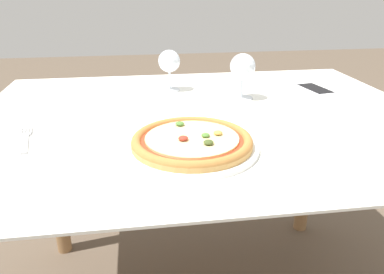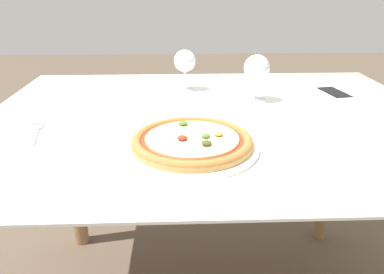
{
  "view_description": "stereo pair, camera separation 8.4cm",
  "coord_description": "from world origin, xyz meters",
  "px_view_note": "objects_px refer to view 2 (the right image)",
  "views": [
    {
      "loc": [
        -0.18,
        -1.0,
        1.11
      ],
      "look_at": [
        -0.07,
        -0.23,
        0.77
      ],
      "focal_mm": 35.0,
      "sensor_mm": 36.0,
      "label": 1
    },
    {
      "loc": [
        -0.1,
        -1.01,
        1.11
      ],
      "look_at": [
        -0.07,
        -0.23,
        0.77
      ],
      "focal_mm": 35.0,
      "sensor_mm": 36.0,
      "label": 2
    }
  ],
  "objects_px": {
    "pizza_plate": "(192,142)",
    "fork": "(36,132)",
    "cell_phone": "(334,94)",
    "dining_table": "(212,143)",
    "wine_glass_far_left": "(257,69)",
    "wine_glass_far_right": "(185,62)"
  },
  "relations": [
    {
      "from": "pizza_plate",
      "to": "wine_glass_far_left",
      "type": "height_order",
      "value": "wine_glass_far_left"
    },
    {
      "from": "dining_table",
      "to": "cell_phone",
      "type": "relative_size",
      "value": 8.51
    },
    {
      "from": "wine_glass_far_left",
      "to": "dining_table",
      "type": "bearing_deg",
      "value": -136.59
    },
    {
      "from": "pizza_plate",
      "to": "fork",
      "type": "bearing_deg",
      "value": 164.13
    },
    {
      "from": "dining_table",
      "to": "fork",
      "type": "distance_m",
      "value": 0.49
    },
    {
      "from": "wine_glass_far_right",
      "to": "cell_phone",
      "type": "xyz_separation_m",
      "value": [
        0.5,
        -0.09,
        -0.09
      ]
    },
    {
      "from": "cell_phone",
      "to": "dining_table",
      "type": "bearing_deg",
      "value": -156.28
    },
    {
      "from": "fork",
      "to": "wine_glass_far_left",
      "type": "relative_size",
      "value": 1.15
    },
    {
      "from": "pizza_plate",
      "to": "fork",
      "type": "relative_size",
      "value": 1.81
    },
    {
      "from": "dining_table",
      "to": "wine_glass_far_right",
      "type": "xyz_separation_m",
      "value": [
        -0.08,
        0.27,
        0.18
      ]
    },
    {
      "from": "wine_glass_far_right",
      "to": "fork",
      "type": "bearing_deg",
      "value": -134.99
    },
    {
      "from": "cell_phone",
      "to": "pizza_plate",
      "type": "bearing_deg",
      "value": -140.01
    },
    {
      "from": "wine_glass_far_right",
      "to": "pizza_plate",
      "type": "bearing_deg",
      "value": -89.31
    },
    {
      "from": "pizza_plate",
      "to": "fork",
      "type": "distance_m",
      "value": 0.41
    },
    {
      "from": "dining_table",
      "to": "wine_glass_far_left",
      "type": "relative_size",
      "value": 8.94
    },
    {
      "from": "wine_glass_far_right",
      "to": "cell_phone",
      "type": "distance_m",
      "value": 0.52
    },
    {
      "from": "wine_glass_far_left",
      "to": "fork",
      "type": "bearing_deg",
      "value": -157.34
    },
    {
      "from": "wine_glass_far_left",
      "to": "cell_phone",
      "type": "height_order",
      "value": "wine_glass_far_left"
    },
    {
      "from": "fork",
      "to": "cell_phone",
      "type": "height_order",
      "value": "cell_phone"
    },
    {
      "from": "dining_table",
      "to": "cell_phone",
      "type": "xyz_separation_m",
      "value": [
        0.43,
        0.19,
        0.09
      ]
    },
    {
      "from": "pizza_plate",
      "to": "fork",
      "type": "height_order",
      "value": "pizza_plate"
    },
    {
      "from": "wine_glass_far_left",
      "to": "cell_phone",
      "type": "relative_size",
      "value": 0.95
    }
  ]
}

